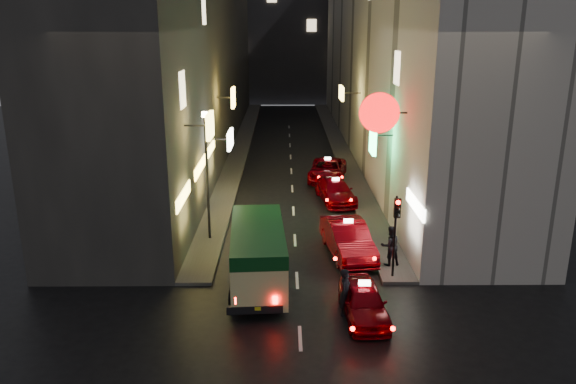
{
  "coord_description": "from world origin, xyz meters",
  "views": [
    {
      "loc": [
        -0.54,
        -12.84,
        10.3
      ],
      "look_at": [
        -0.34,
        13.0,
        2.5
      ],
      "focal_mm": 35.0,
      "sensor_mm": 36.0,
      "label": 1
    }
  ],
  "objects_px": {
    "pedestrian_crossing": "(346,289)",
    "lamp_post": "(207,167)",
    "taxi_near": "(364,299)",
    "minibus": "(258,250)",
    "traffic_light": "(396,220)"
  },
  "relations": [
    {
      "from": "lamp_post",
      "to": "taxi_near",
      "type": "bearing_deg",
      "value": -49.14
    },
    {
      "from": "minibus",
      "to": "taxi_near",
      "type": "bearing_deg",
      "value": -32.94
    },
    {
      "from": "taxi_near",
      "to": "lamp_post",
      "type": "bearing_deg",
      "value": 130.86
    },
    {
      "from": "minibus",
      "to": "taxi_near",
      "type": "distance_m",
      "value": 4.76
    },
    {
      "from": "pedestrian_crossing",
      "to": "lamp_post",
      "type": "xyz_separation_m",
      "value": [
        -5.9,
        7.34,
        2.71
      ]
    },
    {
      "from": "taxi_near",
      "to": "traffic_light",
      "type": "relative_size",
      "value": 1.36
    },
    {
      "from": "minibus",
      "to": "taxi_near",
      "type": "relative_size",
      "value": 1.27
    },
    {
      "from": "minibus",
      "to": "lamp_post",
      "type": "relative_size",
      "value": 0.97
    },
    {
      "from": "taxi_near",
      "to": "traffic_light",
      "type": "height_order",
      "value": "traffic_light"
    },
    {
      "from": "minibus",
      "to": "lamp_post",
      "type": "xyz_separation_m",
      "value": [
        -2.61,
        5.02,
        2.12
      ]
    },
    {
      "from": "pedestrian_crossing",
      "to": "traffic_light",
      "type": "bearing_deg",
      "value": -14.93
    },
    {
      "from": "pedestrian_crossing",
      "to": "lamp_post",
      "type": "distance_m",
      "value": 9.8
    },
    {
      "from": "taxi_near",
      "to": "lamp_post",
      "type": "xyz_separation_m",
      "value": [
        -6.54,
        7.56,
        2.98
      ]
    },
    {
      "from": "lamp_post",
      "to": "minibus",
      "type": "bearing_deg",
      "value": -62.52
    },
    {
      "from": "taxi_near",
      "to": "pedestrian_crossing",
      "type": "bearing_deg",
      "value": 160.97
    }
  ]
}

